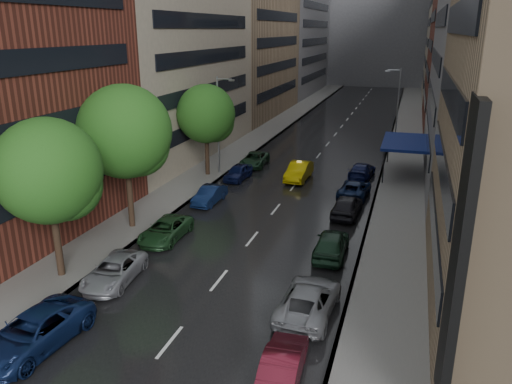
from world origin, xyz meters
TOP-DOWN VIEW (x-y plane):
  - road at (0.00, 50.00)m, footprint 14.00×140.00m
  - sidewalk_left at (-9.00, 50.00)m, footprint 4.00×140.00m
  - sidewalk_right at (9.00, 50.00)m, footprint 4.00×140.00m
  - buildings_left at (-15.00, 58.79)m, footprint 8.00×108.00m
  - buildings_right at (15.00, 56.70)m, footprint 8.05×109.10m
  - building_far at (0.00, 118.00)m, footprint 40.00×14.00m
  - tree_near at (-8.60, 7.80)m, footprint 5.64×5.64m
  - tree_mid at (-8.60, 15.39)m, footprint 6.23×6.23m
  - tree_far at (-8.60, 29.07)m, footprint 5.37×5.37m
  - taxi at (-0.06, 30.33)m, footprint 1.84×4.97m
  - parked_cars_left at (-5.40, 15.60)m, footprint 3.10×37.33m
  - parked_cars_right at (5.40, 18.13)m, footprint 2.71×34.25m
  - street_lamp_left at (-7.72, 30.00)m, footprint 1.74×0.22m
  - street_lamp_right at (7.72, 45.00)m, footprint 1.74×0.22m
  - awning at (8.98, 35.00)m, footprint 4.00×8.00m

SIDE VIEW (x-z plane):
  - road at x=0.00m, z-range 0.00..0.01m
  - sidewalk_left at x=-9.00m, z-range 0.00..0.15m
  - sidewalk_right at x=9.00m, z-range 0.00..0.15m
  - parked_cars_left at x=-5.40m, z-range -0.08..1.50m
  - parked_cars_right at x=5.40m, z-range -0.06..1.54m
  - taxi at x=-0.06m, z-range 0.00..1.62m
  - awning at x=8.98m, z-range 1.57..4.70m
  - street_lamp_left at x=-7.72m, z-range 0.39..9.39m
  - street_lamp_right at x=7.72m, z-range 0.39..9.39m
  - tree_far at x=-8.60m, z-range 1.58..10.14m
  - tree_near at x=-8.60m, z-range 1.66..10.65m
  - tree_mid at x=-8.60m, z-range 1.83..11.76m
  - buildings_right at x=15.00m, z-range -2.97..33.03m
  - buildings_left at x=-15.00m, z-range -3.01..34.99m
  - building_far at x=0.00m, z-range 0.00..32.00m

